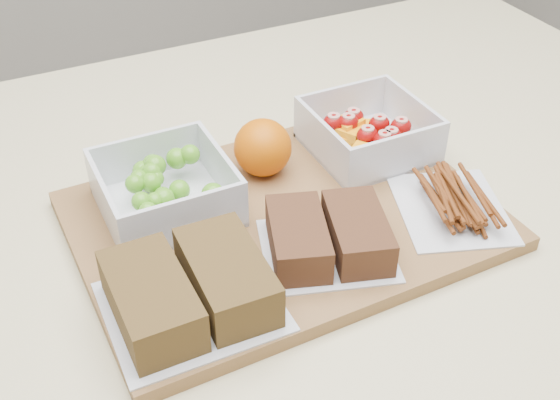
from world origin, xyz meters
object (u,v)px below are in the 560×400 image
(sandwich_bag_center, at_px, (328,236))
(pretzel_bag, at_px, (453,199))
(grape_container, at_px, (167,189))
(fruit_container, at_px, (368,134))
(orange, at_px, (263,147))
(sandwich_bag_left, at_px, (190,289))
(cutting_board, at_px, (284,220))

(sandwich_bag_center, xyz_separation_m, pretzel_bag, (0.15, 0.00, -0.00))
(grape_container, relative_size, sandwich_bag_center, 0.85)
(fruit_container, relative_size, sandwich_bag_center, 0.84)
(orange, bearing_deg, sandwich_bag_left, -131.76)
(cutting_board, bearing_deg, sandwich_bag_left, -149.12)
(orange, bearing_deg, grape_container, -172.53)
(grape_container, distance_m, orange, 0.12)
(orange, height_order, sandwich_bag_center, orange)
(sandwich_bag_center, bearing_deg, orange, 89.65)
(fruit_container, height_order, pretzel_bag, fruit_container)
(sandwich_bag_left, bearing_deg, orange, 48.24)
(fruit_container, distance_m, pretzel_bag, 0.14)
(sandwich_bag_center, height_order, pretzel_bag, sandwich_bag_center)
(cutting_board, xyz_separation_m, sandwich_bag_center, (0.01, -0.07, 0.03))
(cutting_board, relative_size, pretzel_bag, 2.64)
(cutting_board, height_order, sandwich_bag_left, sandwich_bag_left)
(sandwich_bag_center, bearing_deg, pretzel_bag, 0.16)
(cutting_board, distance_m, fruit_container, 0.16)
(fruit_container, distance_m, sandwich_bag_left, 0.31)
(cutting_board, relative_size, orange, 6.53)
(cutting_board, bearing_deg, fruit_container, 24.38)
(grape_container, bearing_deg, pretzel_bag, -26.88)
(grape_container, distance_m, pretzel_bag, 0.30)
(sandwich_bag_left, height_order, sandwich_bag_center, sandwich_bag_left)
(grape_container, xyz_separation_m, pretzel_bag, (0.26, -0.13, -0.01))
(fruit_container, distance_m, orange, 0.13)
(sandwich_bag_left, relative_size, pretzel_bag, 0.95)
(orange, bearing_deg, sandwich_bag_center, -90.35)
(fruit_container, xyz_separation_m, orange, (-0.13, 0.01, 0.01))
(fruit_container, bearing_deg, pretzel_bag, -81.88)
(fruit_container, bearing_deg, orange, 174.34)
(sandwich_bag_left, relative_size, sandwich_bag_center, 0.99)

